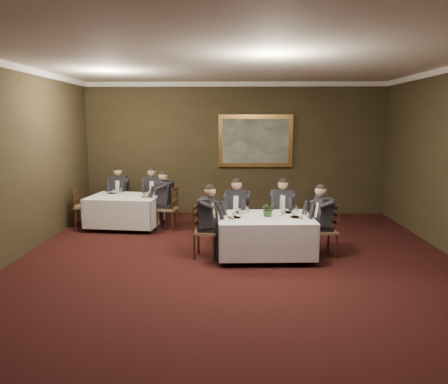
{
  "coord_description": "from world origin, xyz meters",
  "views": [
    {
      "loc": [
        -0.07,
        -6.71,
        2.5
      ],
      "look_at": [
        -0.24,
        1.55,
        1.15
      ],
      "focal_mm": 35.0,
      "sensor_mm": 36.0,
      "label": 1
    }
  ],
  "objects_px": {
    "diner_sec_backleft": "(120,200)",
    "chair_sec_endleft": "(84,215)",
    "table_second": "(125,209)",
    "table_main": "(265,233)",
    "diner_main_backleft": "(237,219)",
    "painting": "(255,141)",
    "chair_sec_endright": "(168,217)",
    "diner_main_endright": "(324,230)",
    "diner_main_endleft": "(206,230)",
    "chair_main_endright": "(324,242)",
    "chair_sec_backleft": "(120,209)",
    "centerpiece": "(268,208)",
    "chair_main_backleft": "(237,230)",
    "diner_sec_endright": "(167,208)",
    "diner_sec_backright": "(153,201)",
    "candlestick": "(281,208)",
    "chair_main_endleft": "(205,242)",
    "chair_main_backright": "(282,230)",
    "chair_sec_backright": "(153,209)",
    "diner_main_backright": "(283,219)"
  },
  "relations": [
    {
      "from": "diner_sec_endright",
      "to": "chair_sec_endleft",
      "type": "relative_size",
      "value": 1.35
    },
    {
      "from": "chair_main_backleft",
      "to": "diner_sec_backleft",
      "type": "relative_size",
      "value": 0.74
    },
    {
      "from": "diner_main_endleft",
      "to": "candlestick",
      "type": "relative_size",
      "value": 3.22
    },
    {
      "from": "diner_main_backleft",
      "to": "painting",
      "type": "xyz_separation_m",
      "value": [
        0.51,
        2.95,
        1.46
      ]
    },
    {
      "from": "painting",
      "to": "table_second",
      "type": "bearing_deg",
      "value": -152.21
    },
    {
      "from": "diner_main_endleft",
      "to": "diner_sec_backleft",
      "type": "relative_size",
      "value": 1.0
    },
    {
      "from": "chair_main_endleft",
      "to": "centerpiece",
      "type": "relative_size",
      "value": 3.32
    },
    {
      "from": "chair_sec_backleft",
      "to": "chair_sec_endright",
      "type": "bearing_deg",
      "value": 148.1
    },
    {
      "from": "diner_main_backleft",
      "to": "chair_sec_endright",
      "type": "bearing_deg",
      "value": -26.35
    },
    {
      "from": "chair_main_endright",
      "to": "chair_sec_endright",
      "type": "bearing_deg",
      "value": 48.15
    },
    {
      "from": "chair_main_backleft",
      "to": "centerpiece",
      "type": "distance_m",
      "value": 1.2
    },
    {
      "from": "chair_main_backleft",
      "to": "diner_sec_backright",
      "type": "height_order",
      "value": "diner_sec_backright"
    },
    {
      "from": "table_second",
      "to": "table_main",
      "type": "bearing_deg",
      "value": -34.73
    },
    {
      "from": "diner_sec_backleft",
      "to": "diner_main_backright",
      "type": "bearing_deg",
      "value": 155.29
    },
    {
      "from": "chair_sec_backleft",
      "to": "centerpiece",
      "type": "relative_size",
      "value": 3.32
    },
    {
      "from": "diner_sec_backright",
      "to": "table_second",
      "type": "bearing_deg",
      "value": 54.47
    },
    {
      "from": "chair_main_backleft",
      "to": "chair_sec_endright",
      "type": "xyz_separation_m",
      "value": [
        -1.6,
        1.19,
        0.0
      ]
    },
    {
      "from": "table_main",
      "to": "diner_main_endright",
      "type": "height_order",
      "value": "diner_main_endright"
    },
    {
      "from": "table_second",
      "to": "chair_main_backleft",
      "type": "relative_size",
      "value": 1.75
    },
    {
      "from": "diner_main_backleft",
      "to": "diner_main_endright",
      "type": "relative_size",
      "value": 1.0
    },
    {
      "from": "chair_sec_endright",
      "to": "table_second",
      "type": "bearing_deg",
      "value": 93.28
    },
    {
      "from": "chair_main_backleft",
      "to": "diner_sec_backright",
      "type": "bearing_deg",
      "value": -34.03
    },
    {
      "from": "diner_sec_endright",
      "to": "painting",
      "type": "xyz_separation_m",
      "value": [
        2.12,
        1.76,
        1.46
      ]
    },
    {
      "from": "chair_sec_endleft",
      "to": "centerpiece",
      "type": "xyz_separation_m",
      "value": [
        4.2,
        -2.25,
        0.63
      ]
    },
    {
      "from": "table_second",
      "to": "chair_sec_endright",
      "type": "relative_size",
      "value": 1.75
    },
    {
      "from": "table_main",
      "to": "chair_main_backleft",
      "type": "distance_m",
      "value": 1.02
    },
    {
      "from": "centerpiece",
      "to": "candlestick",
      "type": "distance_m",
      "value": 0.25
    },
    {
      "from": "centerpiece",
      "to": "diner_main_endleft",
      "type": "bearing_deg",
      "value": -176.51
    },
    {
      "from": "table_second",
      "to": "chair_sec_endleft",
      "type": "relative_size",
      "value": 1.75
    },
    {
      "from": "table_second",
      "to": "diner_sec_backleft",
      "type": "bearing_deg",
      "value": 111.78
    },
    {
      "from": "chair_sec_backleft",
      "to": "diner_sec_backleft",
      "type": "xyz_separation_m",
      "value": [
        -0.0,
        -0.01,
        0.23
      ]
    },
    {
      "from": "chair_main_endleft",
      "to": "chair_main_endright",
      "type": "relative_size",
      "value": 1.0
    },
    {
      "from": "chair_main_endright",
      "to": "chair_sec_backright",
      "type": "height_order",
      "value": "same"
    },
    {
      "from": "diner_main_endright",
      "to": "chair_sec_endleft",
      "type": "relative_size",
      "value": 1.35
    },
    {
      "from": "diner_main_endright",
      "to": "chair_sec_endright",
      "type": "xyz_separation_m",
      "value": [
        -3.19,
        2.01,
        -0.23
      ]
    },
    {
      "from": "chair_main_backright",
      "to": "table_second",
      "type": "bearing_deg",
      "value": -8.82
    },
    {
      "from": "chair_sec_backright",
      "to": "diner_sec_backright",
      "type": "bearing_deg",
      "value": 90.0
    },
    {
      "from": "diner_main_backleft",
      "to": "diner_sec_endright",
      "type": "relative_size",
      "value": 1.0
    },
    {
      "from": "chair_main_backright",
      "to": "diner_sec_backleft",
      "type": "bearing_deg",
      "value": -17.88
    },
    {
      "from": "table_second",
      "to": "chair_sec_endright",
      "type": "height_order",
      "value": "chair_sec_endright"
    },
    {
      "from": "table_second",
      "to": "chair_sec_backleft",
      "type": "bearing_deg",
      "value": 111.47
    },
    {
      "from": "chair_sec_backright",
      "to": "diner_sec_endright",
      "type": "height_order",
      "value": "diner_sec_endright"
    },
    {
      "from": "table_main",
      "to": "diner_main_endright",
      "type": "relative_size",
      "value": 1.34
    },
    {
      "from": "chair_main_endright",
      "to": "diner_main_endleft",
      "type": "bearing_deg",
      "value": 82.83
    },
    {
      "from": "diner_sec_backleft",
      "to": "candlestick",
      "type": "relative_size",
      "value": 3.22
    },
    {
      "from": "diner_main_backleft",
      "to": "chair_sec_endright",
      "type": "relative_size",
      "value": 1.35
    },
    {
      "from": "diner_main_backleft",
      "to": "chair_main_endright",
      "type": "xyz_separation_m",
      "value": [
        1.6,
        -0.81,
        -0.23
      ]
    },
    {
      "from": "diner_sec_backleft",
      "to": "chair_sec_endleft",
      "type": "xyz_separation_m",
      "value": [
        -0.67,
        -0.76,
        -0.23
      ]
    },
    {
      "from": "chair_main_backleft",
      "to": "chair_sec_endright",
      "type": "bearing_deg",
      "value": -26.05
    },
    {
      "from": "chair_main_backleft",
      "to": "chair_sec_endleft",
      "type": "xyz_separation_m",
      "value": [
        -3.64,
        1.4,
        0.0
      ]
    }
  ]
}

